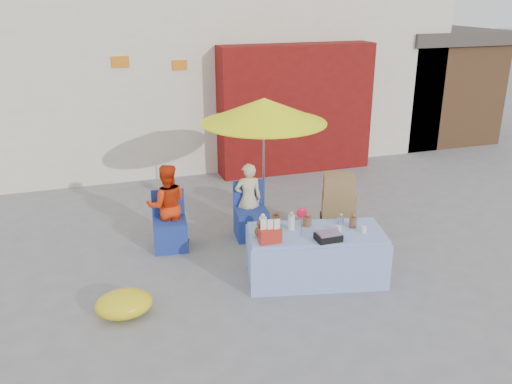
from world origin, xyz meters
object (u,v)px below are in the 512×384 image
object	(u,v)px
market_table	(315,255)
box_stack	(338,213)
chair_right	(251,221)
umbrella	(264,111)
chair_left	(170,232)
vendor_orange	(167,205)
vendor_beige	(248,199)

from	to	relation	value
market_table	box_stack	distance (m)	1.09
chair_right	umbrella	xyz separation A→B (m)	(0.30, 0.28, 1.64)
chair_left	umbrella	xyz separation A→B (m)	(1.55, 0.28, 1.64)
market_table	vendor_orange	distance (m)	2.34
market_table	chair_left	xyz separation A→B (m)	(-1.65, 1.50, -0.09)
vendor_orange	umbrella	world-z (taller)	umbrella
box_stack	chair_left	bearing A→B (deg)	163.59
market_table	chair_right	bearing A→B (deg)	117.68
chair_left	umbrella	bearing A→B (deg)	16.50
vendor_orange	umbrella	size ratio (longest dim) A/B	0.60
vendor_orange	box_stack	world-z (taller)	vendor_orange
chair_left	vendor_beige	bearing A→B (deg)	12.24
box_stack	market_table	bearing A→B (deg)	-131.84
market_table	vendor_beige	distance (m)	1.70
vendor_orange	vendor_beige	bearing A→B (deg)	-173.91
chair_right	box_stack	xyz separation A→B (m)	(1.12, -0.70, 0.26)
vendor_beige	chair_left	bearing A→B (deg)	12.24
chair_left	box_stack	distance (m)	2.48
market_table	vendor_orange	size ratio (longest dim) A/B	1.52
market_table	box_stack	xyz separation A→B (m)	(0.72, 0.80, 0.17)
market_table	vendor_beige	xyz separation A→B (m)	(-0.40, 1.63, 0.22)
umbrella	box_stack	size ratio (longest dim) A/B	1.87
chair_right	box_stack	size ratio (longest dim) A/B	0.76
vendor_orange	vendor_beige	distance (m)	1.25
chair_right	market_table	bearing A→B (deg)	-69.15
market_table	vendor_orange	world-z (taller)	vendor_orange
vendor_beige	umbrella	bearing A→B (deg)	-147.34
vendor_orange	vendor_beige	world-z (taller)	vendor_orange
chair_right	vendor_beige	world-z (taller)	vendor_beige
chair_left	vendor_orange	world-z (taller)	vendor_orange
chair_left	umbrella	size ratio (longest dim) A/B	0.41
chair_left	vendor_beige	size ratio (longest dim) A/B	0.74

